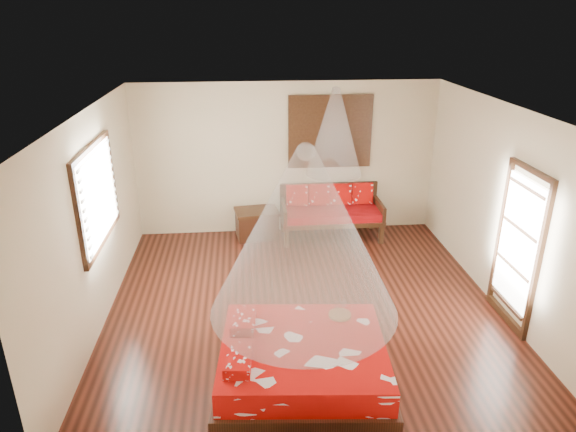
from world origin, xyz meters
name	(u,v)px	position (x,y,z in m)	size (l,w,h in m)	color
room	(305,215)	(0.00, 0.00, 1.40)	(5.54, 5.54, 2.84)	black
bed	(302,362)	(-0.22, -1.60, 0.25)	(2.06, 1.89, 0.63)	black
daybed	(331,209)	(0.78, 2.38, 0.52)	(1.84, 0.82, 0.96)	black
storage_chest	(257,223)	(-0.59, 2.45, 0.27)	(0.85, 0.67, 0.53)	black
shutter_panel	(330,132)	(0.78, 2.72, 1.90)	(1.52, 0.06, 1.32)	black
window_left	(98,195)	(-2.71, 0.20, 1.70)	(0.10, 1.74, 1.34)	black
glazed_door	(517,249)	(2.72, -0.60, 1.07)	(0.08, 1.02, 2.16)	black
wine_tray	(340,312)	(0.31, -1.08, 0.56)	(0.28, 0.28, 0.22)	brown
mosquito_net_main	(305,233)	(-0.20, -1.60, 1.85)	(2.00, 2.00, 1.80)	white
mosquito_net_daybed	(335,132)	(0.78, 2.25, 2.00)	(0.97, 0.97, 1.50)	white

